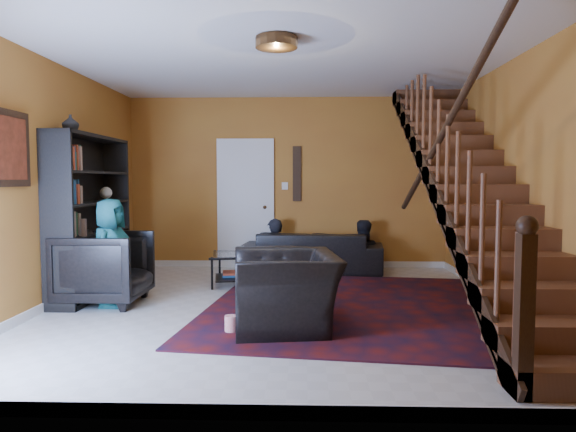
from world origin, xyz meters
The scene contains 21 objects.
floor centered at (0.00, 0.00, 0.00)m, with size 5.50×5.50×0.00m, color beige.
room centered at (-1.33, 1.33, 0.05)m, with size 5.50×5.50×5.50m.
staircase centered at (2.12, 0.00, 1.40)m, with size 0.95×5.02×3.18m.
bookshelf centered at (-2.40, 0.60, 0.96)m, with size 0.35×1.80×2.00m.
door centered at (-0.70, 2.73, 1.02)m, with size 0.82×0.05×2.05m, color silver.
framed_picture centered at (-2.57, -0.90, 1.75)m, with size 0.04×0.74×0.74m, color maroon.
wall_hanging centered at (0.15, 2.73, 1.55)m, with size 0.14×0.03×0.90m, color black.
ceiling_fixture centered at (0.00, -0.80, 2.74)m, with size 0.40×0.40×0.10m, color #3F2814.
rug centered at (0.79, 0.07, 0.01)m, with size 3.16×3.61×0.02m, color #4F100E.
sofa centered at (0.41, 2.30, 0.32)m, with size 2.17×0.85×0.63m, color black.
armchair_left centered at (-2.05, 0.12, 0.43)m, with size 0.91×0.94×0.85m, color black.
armchair_right centered at (0.09, -0.77, 0.37)m, with size 1.13×0.99×0.73m, color black.
person_adult_a centered at (-0.20, 2.35, 0.20)m, with size 0.47×0.31×1.29m, color black.
person_adult_b centered at (1.18, 2.35, 0.18)m, with size 0.62×0.48×1.27m, color black.
person_child centered at (-1.95, 0.02, 0.62)m, with size 0.60×0.39×1.24m, color #1C626B.
coffee_table centered at (-0.40, 1.24, 0.25)m, with size 1.25×0.86×0.44m.
cup_a centered at (-0.61, 1.29, 0.49)m, with size 0.11×0.11×0.09m, color #999999.
cup_b centered at (-0.20, 1.17, 0.49)m, with size 0.10×0.10×0.09m, color #999999.
bowl centered at (-0.33, 1.43, 0.47)m, with size 0.20×0.20×0.05m, color #999999.
vase centered at (-2.41, 0.10, 2.10)m, with size 0.18×0.18×0.19m, color #999999.
popcorn_bucket centered at (-0.42, -0.99, 0.09)m, with size 0.13×0.13×0.15m, color red.
Camera 1 is at (0.26, -5.73, 1.44)m, focal length 32.00 mm.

